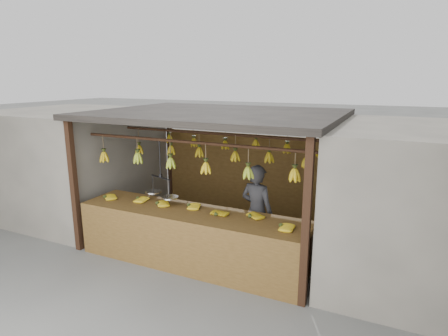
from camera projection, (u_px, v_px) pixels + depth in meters
The scene contains 9 objects.
ground at pixel (217, 237), 7.18m from camera, with size 80.00×80.00×0.00m, color #5B5B57.
stall at pixel (225, 133), 7.01m from camera, with size 4.30×3.30×2.40m.
neighbor_left at pixel (73, 161), 8.39m from camera, with size 3.00×3.00×2.30m, color slate.
neighbor_right at pixel (440, 207), 5.43m from camera, with size 3.00×3.00×2.30m, color slate.
counter at pixel (187, 225), 5.89m from camera, with size 3.83×0.87×0.96m.
hanging_bananas at pixel (217, 154), 6.80m from camera, with size 3.58×2.26×0.38m.
balance_scale at pixel (161, 192), 6.26m from camera, with size 0.70×0.41×0.95m.
vendor at pixel (257, 212), 6.18m from camera, with size 0.59×0.39×1.62m, color #262628.
bag_bundles at pixel (336, 182), 7.34m from camera, with size 0.08×0.26×1.19m.
Camera 1 is at (2.94, -5.99, 2.97)m, focal length 30.00 mm.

